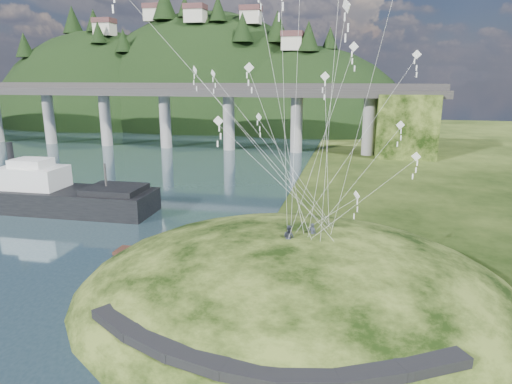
# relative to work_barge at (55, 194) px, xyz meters

# --- Properties ---
(ground) EXTENTS (320.00, 320.00, 0.00)m
(ground) POSITION_rel_work_barge_xyz_m (24.49, -17.97, -2.15)
(ground) COLOR black
(ground) RESTS_ON ground
(grass_hill) EXTENTS (36.00, 32.00, 13.00)m
(grass_hill) POSITION_rel_work_barge_xyz_m (32.49, -15.97, -3.65)
(grass_hill) COLOR black
(grass_hill) RESTS_ON ground
(footpath) EXTENTS (22.29, 5.84, 0.83)m
(footpath) POSITION_rel_work_barge_xyz_m (31.95, -27.71, -0.06)
(footpath) COLOR black
(footpath) RESTS_ON ground
(bridge) EXTENTS (160.00, 11.00, 15.00)m
(bridge) POSITION_rel_work_barge_xyz_m (-1.97, 52.09, 7.56)
(bridge) COLOR #2D2B2B
(bridge) RESTS_ON ground
(far_ridge) EXTENTS (153.00, 70.00, 94.50)m
(far_ridge) POSITION_rel_work_barge_xyz_m (-19.09, 104.20, -9.58)
(far_ridge) COLOR black
(far_ridge) RESTS_ON ground
(work_barge) EXTENTS (24.60, 7.13, 8.57)m
(work_barge) POSITION_rel_work_barge_xyz_m (0.00, 0.00, 0.00)
(work_barge) COLOR black
(work_barge) RESTS_ON ground
(wooden_dock) EXTENTS (12.52, 2.01, 0.89)m
(wooden_dock) POSITION_rel_work_barge_xyz_m (21.06, -11.52, -1.75)
(wooden_dock) COLOR #331B14
(wooden_dock) RESTS_ON ground
(kite_flyers) EXTENTS (2.52, 2.10, 1.87)m
(kite_flyers) POSITION_rel_work_barge_xyz_m (32.47, -16.70, 3.75)
(kite_flyers) COLOR #282C35
(kite_flyers) RESTS_ON ground
(kite_swarm) EXTENTS (20.23, 16.44, 21.61)m
(kite_swarm) POSITION_rel_work_barge_xyz_m (32.00, -14.03, 15.93)
(kite_swarm) COLOR white
(kite_swarm) RESTS_ON ground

